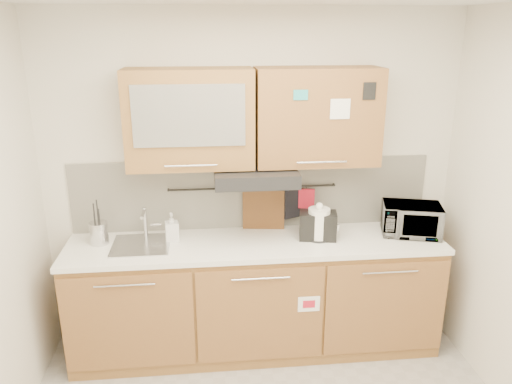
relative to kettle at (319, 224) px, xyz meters
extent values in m
plane|color=silver|center=(-0.48, 0.31, 0.26)|extent=(3.20, 0.00, 3.20)
cube|color=olive|center=(-0.48, 0.01, -0.60)|extent=(2.80, 0.60, 0.88)
cube|color=black|center=(-0.48, 0.01, -0.99)|extent=(2.80, 0.54, 0.10)
cube|color=olive|center=(-1.41, -0.30, -0.57)|extent=(0.91, 0.02, 0.74)
cylinder|color=silver|center=(-1.41, -0.33, -0.26)|extent=(0.41, 0.01, 0.01)
cube|color=olive|center=(-0.48, -0.30, -0.57)|extent=(0.91, 0.02, 0.74)
cylinder|color=silver|center=(-0.48, -0.33, -0.26)|extent=(0.41, 0.01, 0.01)
cube|color=olive|center=(0.46, -0.30, -0.57)|extent=(0.91, 0.02, 0.74)
cylinder|color=silver|center=(0.46, -0.33, -0.26)|extent=(0.41, 0.01, 0.01)
cube|color=white|center=(-0.48, 0.00, -0.14)|extent=(2.82, 0.62, 0.04)
cube|color=silver|center=(-0.48, 0.30, 0.16)|extent=(2.80, 0.02, 0.56)
cube|color=olive|center=(-0.94, 0.13, 0.79)|extent=(0.90, 0.35, 0.70)
cube|color=silver|center=(-0.94, -0.05, 0.84)|extent=(0.76, 0.02, 0.42)
cube|color=olive|center=(-0.02, 0.13, 0.79)|extent=(0.90, 0.35, 0.70)
cube|color=white|center=(0.10, -0.05, 0.87)|extent=(0.14, 0.00, 0.14)
cube|color=black|center=(-0.48, 0.06, 0.38)|extent=(0.60, 0.46, 0.10)
cube|color=silver|center=(-1.33, 0.01, -0.12)|extent=(0.42, 0.40, 0.03)
cylinder|color=silver|center=(-1.31, 0.17, 0.00)|extent=(0.03, 0.03, 0.24)
cylinder|color=silver|center=(-1.31, 0.09, 0.10)|extent=(0.02, 0.18, 0.02)
cylinder|color=black|center=(-0.48, 0.26, 0.22)|extent=(1.30, 0.02, 0.02)
cylinder|color=silver|center=(-1.63, 0.08, -0.03)|extent=(0.17, 0.17, 0.17)
cylinder|color=black|center=(-1.66, 0.09, 0.04)|extent=(0.01, 0.01, 0.31)
cylinder|color=black|center=(-1.62, 0.06, 0.02)|extent=(0.01, 0.01, 0.28)
cylinder|color=black|center=(-1.63, 0.10, 0.05)|extent=(0.01, 0.01, 0.34)
cylinder|color=black|center=(-1.65, 0.05, 0.01)|extent=(0.01, 0.01, 0.25)
cylinder|color=white|center=(0.00, 0.00, 0.00)|extent=(0.20, 0.20, 0.24)
sphere|color=white|center=(0.00, 0.00, 0.15)|extent=(0.05, 0.05, 0.05)
cube|color=white|center=(0.10, -0.03, 0.02)|extent=(0.03, 0.04, 0.15)
cylinder|color=black|center=(0.00, 0.00, -0.11)|extent=(0.19, 0.19, 0.01)
cube|color=black|center=(-0.01, 0.01, -0.01)|extent=(0.30, 0.21, 0.21)
cube|color=black|center=(-0.05, 0.02, 0.09)|extent=(0.10, 0.13, 0.01)
cube|color=black|center=(0.04, 0.00, 0.09)|extent=(0.10, 0.13, 0.01)
imported|color=#999999|center=(0.73, 0.02, 0.00)|extent=(0.49, 0.39, 0.24)
imported|color=#999999|center=(-1.10, 0.08, -0.01)|extent=(0.11, 0.11, 0.22)
cube|color=brown|center=(-0.39, 0.24, 0.00)|extent=(0.33, 0.07, 0.41)
cube|color=navy|center=(-0.25, 0.24, 0.10)|extent=(0.13, 0.06, 0.21)
cube|color=black|center=(-0.17, 0.24, 0.09)|extent=(0.15, 0.10, 0.23)
cube|color=red|center=(-0.05, 0.24, 0.13)|extent=(0.13, 0.04, 0.16)
camera|label=1|loc=(-0.83, -3.42, 1.40)|focal=35.00mm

